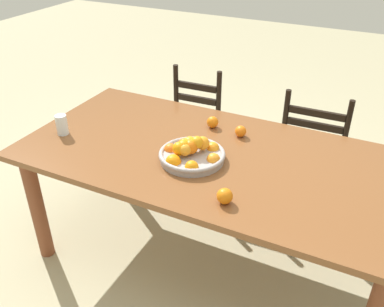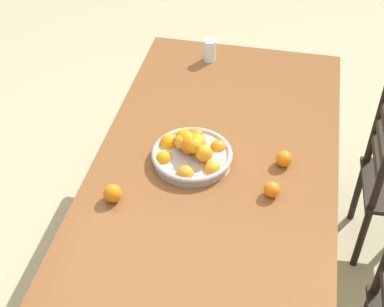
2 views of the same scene
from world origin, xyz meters
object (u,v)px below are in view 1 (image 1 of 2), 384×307
Objects in this scene: chair_by_cabinet at (203,126)px; orange_loose_2 at (225,196)px; orange_loose_0 at (213,122)px; chair_near_window at (313,149)px; fruit_bowl at (191,153)px; drinking_glass at (62,125)px; orange_loose_1 at (241,131)px; dining_table at (211,170)px.

orange_loose_2 is at bearing 116.46° from chair_by_cabinet.
chair_near_window is at bearing 48.25° from orange_loose_0.
orange_loose_2 is at bearing -41.11° from fruit_bowl.
fruit_bowl is (0.37, -0.94, 0.36)m from chair_by_cabinet.
drinking_glass reaches higher than orange_loose_0.
chair_near_window is at bearing 81.71° from orange_loose_2.
chair_near_window reaches higher than orange_loose_0.
chair_near_window is at bearing 64.10° from fruit_bowl.
fruit_bowl is 4.73× the size of orange_loose_2.
dining_table is at bearing -106.16° from orange_loose_1.
drinking_glass is (-1.27, -1.05, 0.38)m from chair_near_window.
orange_loose_1 is 0.56× the size of drinking_glass.
chair_by_cabinet reaches higher than drinking_glass.
orange_loose_0 is at bearing 118.01° from orange_loose_2.
orange_loose_0 is at bearing 31.43° from drinking_glass.
orange_loose_0 is at bearing 117.38° from chair_by_cabinet.
orange_loose_1 is at bearing 73.84° from dining_table.
chair_near_window is 2.60× the size of fruit_bowl.
chair_near_window is at bearing 64.98° from dining_table.
chair_by_cabinet is 1.16m from drinking_glass.
orange_loose_2 is at bearing -61.99° from orange_loose_0.
chair_near_window reaches higher than fruit_bowl.
chair_by_cabinet is 12.85× the size of orange_loose_2.
dining_table is 2.30× the size of chair_near_window.
orange_loose_2 is at bearing -57.92° from dining_table.
orange_loose_2 is at bearing -9.78° from drinking_glass.
fruit_bowl is at bearing 62.71° from chair_near_window.
orange_loose_2 reaches higher than orange_loose_0.
dining_table is 31.76× the size of orange_loose_1.
chair_by_cabinet is 8.02× the size of drinking_glass.
dining_table is at bearing 122.08° from orange_loose_2.
orange_loose_0 is (-0.52, -0.59, 0.36)m from chair_near_window.
fruit_bowl is at bearing -122.68° from dining_table.
fruit_bowl reaches higher than dining_table.
chair_near_window is 0.96× the size of chair_by_cabinet.
drinking_glass is (-0.80, -0.07, 0.02)m from fruit_bowl.
orange_loose_2 reaches higher than dining_table.
orange_loose_1 is at bearing 128.50° from chair_by_cabinet.
fruit_bowl is 0.39m from orange_loose_2.
orange_loose_1 is (0.07, 0.25, 0.14)m from dining_table.
orange_loose_1 is at bearing 60.28° from chair_near_window.
chair_near_window reaches higher than orange_loose_2.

